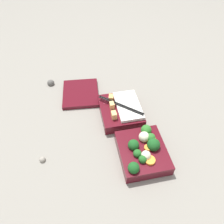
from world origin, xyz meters
name	(u,v)px	position (x,y,z in m)	size (l,w,h in m)	color
ground_plane	(133,132)	(0.00, 0.00, 0.00)	(3.00, 3.00, 0.00)	gray
bento_tray_vegetable	(143,150)	(-0.10, 0.00, 0.03)	(0.18, 0.15, 0.07)	#510F19
bento_tray_rice	(121,110)	(0.09, 0.03, 0.02)	(0.18, 0.15, 0.07)	#510F19
bento_lid	(81,93)	(0.24, 0.17, 0.01)	(0.17, 0.15, 0.02)	#510F19
pebble_0	(42,160)	(-0.06, 0.33, 0.01)	(0.02, 0.02, 0.02)	gray
pebble_1	(51,83)	(0.34, 0.30, 0.01)	(0.03, 0.03, 0.03)	#595651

